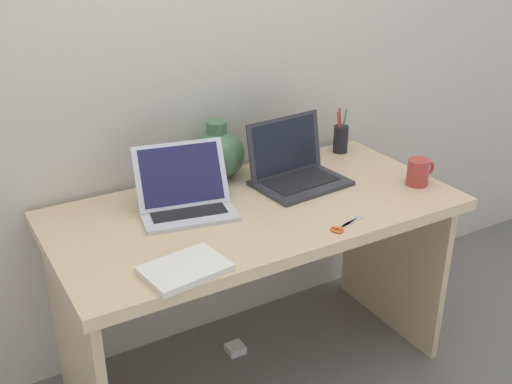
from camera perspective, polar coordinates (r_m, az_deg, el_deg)
The scene contains 11 objects.
ground_plane at distance 2.47m, azimuth -0.00°, elevation -16.31°, with size 6.00×6.00×0.00m, color slate.
back_wall at distance 2.25m, azimuth -5.09°, elevation 13.77°, with size 4.40×0.04×2.40m, color beige.
desk at distance 2.15m, azimuth -0.00°, elevation -5.02°, with size 1.38×0.69×0.71m.
laptop_left at distance 2.04m, azimuth -6.70°, elevation -0.20°, with size 0.34×0.29×0.21m.
laptop_right at distance 2.24m, azimuth 3.52°, elevation 2.43°, with size 0.34×0.27×0.23m.
green_vase at distance 2.27m, azimuth -3.63°, elevation 3.61°, with size 0.20×0.20×0.22m.
notebook_stack at distance 1.71m, azimuth -6.64°, elevation -7.13°, with size 0.23×0.16×0.02m, color silver.
coffee_mug at distance 2.29m, azimuth 14.90°, elevation 1.81°, with size 0.12×0.08×0.10m.
pen_cup at distance 2.54m, azimuth 7.90°, elevation 4.99°, with size 0.06×0.06×0.19m.
scissors at distance 1.95m, azimuth 8.05°, elevation -3.23°, with size 0.15×0.07×0.01m.
power_brick at distance 2.55m, azimuth -1.95°, elevation -14.38°, with size 0.07×0.07×0.03m, color white.
Camera 1 is at (-0.94, -1.61, 1.62)m, focal length 42.91 mm.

